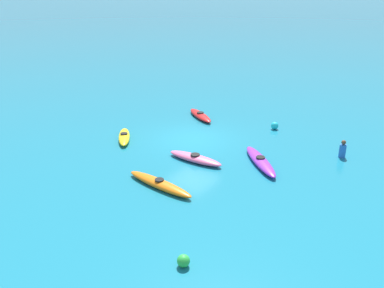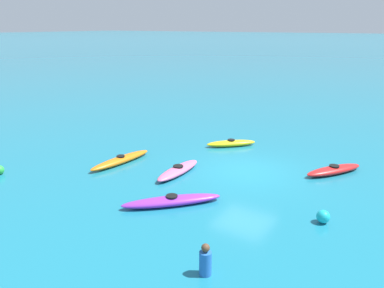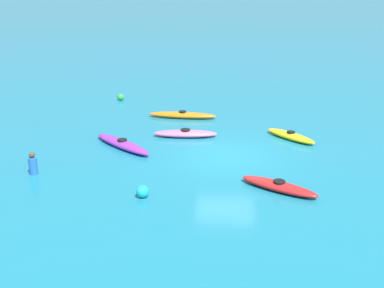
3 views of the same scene
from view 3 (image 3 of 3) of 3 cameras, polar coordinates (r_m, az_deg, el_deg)
ground_plane at (r=20.83m, az=3.93°, el=-1.35°), size 600.00×600.00×0.00m
kayak_pink at (r=22.99m, az=-0.75°, el=1.18°), size 0.77×2.90×0.37m
kayak_yellow at (r=23.11m, az=11.10°, el=0.90°), size 2.28×2.25×0.37m
kayak_red at (r=17.87m, az=9.81°, el=-4.72°), size 2.07×2.80×0.37m
kayak_purple at (r=21.87m, az=-7.87°, el=0.01°), size 2.89×3.05×0.37m
kayak_orange at (r=25.85m, az=-1.08°, el=3.29°), size 0.85×3.51×0.37m
buoy_green at (r=29.59m, az=-8.06°, el=5.28°), size 0.39×0.39×0.39m
buoy_cyan at (r=17.18m, az=-5.61°, el=-5.36°), size 0.43×0.43×0.43m
person_near_shore at (r=19.79m, az=-17.54°, el=-2.22°), size 0.45×0.45×0.88m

